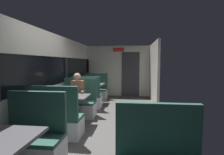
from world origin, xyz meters
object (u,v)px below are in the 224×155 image
object	(u,v)px
bench_far_window_facing_end	(87,98)
bench_far_window_facing_entry	(96,91)
bench_mid_window_facing_end	(58,122)
dining_table_far_window	(92,86)
bench_near_window_facing_entry	(32,143)
bench_mid_window_facing_entry	(79,105)
seated_passenger	(78,99)
dining_table_mid_window	(70,100)

from	to	relation	value
bench_far_window_facing_end	bench_far_window_facing_entry	distance (m)	1.40
bench_mid_window_facing_end	dining_table_far_window	size ratio (longest dim) A/B	1.22
dining_table_far_window	bench_far_window_facing_entry	bearing A→B (deg)	90.00
bench_mid_window_facing_end	dining_table_far_window	world-z (taller)	bench_mid_window_facing_end
bench_far_window_facing_end	bench_far_window_facing_entry	world-z (taller)	same
bench_near_window_facing_entry	bench_mid_window_facing_entry	xyz separation A→B (m)	(0.00, 2.35, 0.00)
seated_passenger	dining_table_far_window	bearing A→B (deg)	90.00
bench_near_window_facing_entry	bench_far_window_facing_end	distance (m)	3.29
bench_near_window_facing_entry	bench_mid_window_facing_end	world-z (taller)	same
dining_table_mid_window	seated_passenger	world-z (taller)	seated_passenger
seated_passenger	bench_near_window_facing_entry	bearing A→B (deg)	-90.00
seated_passenger	bench_far_window_facing_entry	bearing A→B (deg)	90.00
dining_table_mid_window	dining_table_far_window	xyz separation A→B (m)	(0.00, 2.35, 0.00)
bench_mid_window_facing_entry	dining_table_far_window	xyz separation A→B (m)	(0.00, 1.65, 0.31)
bench_far_window_facing_entry	dining_table_mid_window	bearing A→B (deg)	-90.00
bench_mid_window_facing_end	bench_far_window_facing_entry	size ratio (longest dim) A/B	1.00
bench_far_window_facing_end	dining_table_mid_window	bearing A→B (deg)	-90.00
bench_mid_window_facing_end	seated_passenger	xyz separation A→B (m)	(0.00, 1.33, 0.21)
bench_far_window_facing_end	dining_table_far_window	bearing A→B (deg)	90.00
bench_mid_window_facing_end	dining_table_far_window	distance (m)	3.06
bench_mid_window_facing_end	bench_far_window_facing_entry	world-z (taller)	same
bench_mid_window_facing_entry	bench_far_window_facing_end	distance (m)	0.95
dining_table_mid_window	dining_table_far_window	distance (m)	2.35
bench_mid_window_facing_entry	seated_passenger	distance (m)	0.22
bench_mid_window_facing_end	seated_passenger	bearing A→B (deg)	90.00
dining_table_mid_window	bench_far_window_facing_entry	bearing A→B (deg)	90.00
dining_table_far_window	seated_passenger	bearing A→B (deg)	-90.00
bench_mid_window_facing_entry	bench_mid_window_facing_end	bearing A→B (deg)	-90.00
bench_near_window_facing_entry	bench_mid_window_facing_end	bearing A→B (deg)	90.00
bench_near_window_facing_entry	bench_mid_window_facing_entry	bearing A→B (deg)	90.00
bench_near_window_facing_entry	bench_mid_window_facing_entry	distance (m)	2.35
bench_mid_window_facing_entry	seated_passenger	size ratio (longest dim) A/B	0.87
dining_table_mid_window	seated_passenger	size ratio (longest dim) A/B	0.71
bench_far_window_facing_end	bench_far_window_facing_entry	xyz separation A→B (m)	(0.00, 1.40, 0.00)
dining_table_far_window	bench_far_window_facing_end	world-z (taller)	bench_far_window_facing_end
dining_table_mid_window	bench_far_window_facing_end	distance (m)	1.68
bench_near_window_facing_entry	dining_table_far_window	distance (m)	4.00
dining_table_far_window	bench_mid_window_facing_entry	bearing A→B (deg)	-90.00
bench_mid_window_facing_end	bench_far_window_facing_end	xyz separation A→B (m)	(0.00, 2.35, 0.00)
dining_table_mid_window	seated_passenger	distance (m)	0.64
bench_mid_window_facing_entry	dining_table_far_window	bearing A→B (deg)	90.00
dining_table_far_window	bench_far_window_facing_entry	size ratio (longest dim) A/B	0.82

